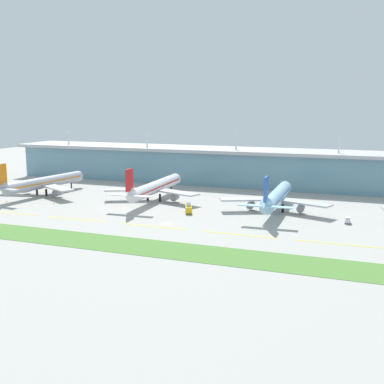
{
  "coord_description": "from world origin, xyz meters",
  "views": [
    {
      "loc": [
        75.9,
        -171.71,
        45.7
      ],
      "look_at": [
        -1.99,
        32.92,
        7.0
      ],
      "focal_mm": 46.1,
      "sensor_mm": 36.0,
      "label": 1
    }
  ],
  "objects": [
    {
      "name": "ground_plane",
      "position": [
        0.0,
        0.0,
        0.0
      ],
      "size": [
        600.0,
        600.0,
        0.0
      ],
      "primitive_type": "plane",
      "color": "#A8A59E"
    },
    {
      "name": "safety_cone_nose_front",
      "position": [
        -64.9,
        16.3,
        0.35
      ],
      "size": [
        0.56,
        0.56,
        0.7
      ],
      "primitive_type": "cone",
      "color": "orange",
      "rests_on": "ground"
    },
    {
      "name": "airliner_nearest",
      "position": [
        -84.14,
        34.09,
        6.45
      ],
      "size": [
        48.44,
        62.24,
        18.9
      ],
      "color": "#ADB2BC",
      "rests_on": "ground"
    },
    {
      "name": "taxiway_stripe_east",
      "position": [
        65.0,
        -6.17,
        0.02
      ],
      "size": [
        28.0,
        0.7,
        0.04
      ],
      "primitive_type": "cube",
      "color": "yellow",
      "rests_on": "ground"
    },
    {
      "name": "airliner_near_middle",
      "position": [
        -24.47,
        41.4,
        6.45
      ],
      "size": [
        48.74,
        66.26,
        18.9
      ],
      "color": "white",
      "rests_on": "ground"
    },
    {
      "name": "grass_verge",
      "position": [
        0.0,
        -32.37,
        0.05
      ],
      "size": [
        300.0,
        18.0,
        0.1
      ],
      "primitive_type": "cube",
      "color": "#518438",
      "rests_on": "ground"
    },
    {
      "name": "taxiway_stripe_centre",
      "position": [
        -3.0,
        -6.17,
        0.02
      ],
      "size": [
        28.0,
        0.7,
        0.04
      ],
      "primitive_type": "cube",
      "color": "yellow",
      "rests_on": "ground"
    },
    {
      "name": "taxiway_stripe_mid_west",
      "position": [
        -37.0,
        -6.17,
        0.02
      ],
      "size": [
        28.0,
        0.7,
        0.04
      ],
      "primitive_type": "cube",
      "color": "yellow",
      "rests_on": "ground"
    },
    {
      "name": "airliner_far_middle",
      "position": [
        35.38,
        37.57,
        6.45
      ],
      "size": [
        48.76,
        61.67,
        18.9
      ],
      "color": "#9ED1EA",
      "rests_on": "ground"
    },
    {
      "name": "fuel_truck",
      "position": [
        0.93,
        21.07,
        2.26
      ],
      "size": [
        5.19,
        7.64,
        4.95
      ],
      "color": "gold",
      "rests_on": "ground"
    },
    {
      "name": "terminal_building",
      "position": [
        -0.0,
        103.63,
        10.57
      ],
      "size": [
        288.0,
        34.0,
        29.73
      ],
      "color": "#6693A8",
      "rests_on": "ground"
    },
    {
      "name": "taxiway_stripe_west",
      "position": [
        -71.0,
        -6.17,
        0.02
      ],
      "size": [
        28.0,
        0.7,
        0.04
      ],
      "primitive_type": "cube",
      "color": "yellow",
      "rests_on": "ground"
    },
    {
      "name": "taxiway_stripe_mid_east",
      "position": [
        31.0,
        -6.17,
        0.02
      ],
      "size": [
        28.0,
        0.7,
        0.04
      ],
      "primitive_type": "cube",
      "color": "yellow",
      "rests_on": "ground"
    },
    {
      "name": "safety_cone_right_wingtip",
      "position": [
        -89.32,
        12.77,
        0.35
      ],
      "size": [
        0.56,
        0.56,
        0.7
      ],
      "primitive_type": "cone",
      "color": "orange",
      "rests_on": "ground"
    },
    {
      "name": "baggage_cart",
      "position": [
        66.09,
        25.38,
        1.26
      ],
      "size": [
        2.02,
        3.63,
        2.48
      ],
      "color": "silver",
      "rests_on": "ground"
    }
  ]
}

